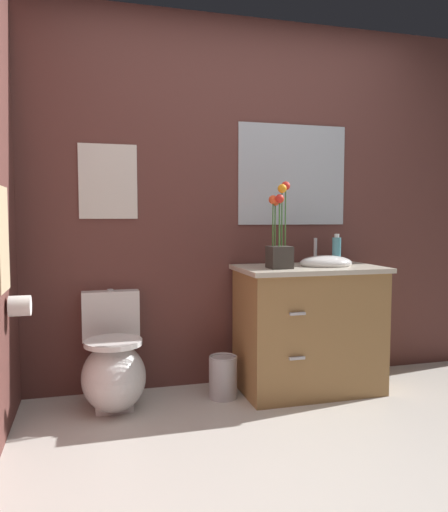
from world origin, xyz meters
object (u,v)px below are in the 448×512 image
object	(u,v)px
flower_vase	(279,240)
wall_poster	(108,182)
toilet	(113,368)
wall_mirror	(292,175)
vanity_cabinet	(309,327)
toilet_paper_roll	(20,306)
hanging_towel	(1,239)
trash_bin	(223,377)
soap_bottle	(337,251)

from	to	relation	value
flower_vase	wall_poster	distance (m)	1.15
toilet	wall_mirror	world-z (taller)	wall_mirror
vanity_cabinet	toilet_paper_roll	distance (m)	1.79
flower_vase	hanging_towel	distance (m)	1.60
trash_bin	hanging_towel	distance (m)	1.56
toilet	trash_bin	world-z (taller)	toilet
toilet	hanging_towel	distance (m)	1.03
toilet	wall_mirror	distance (m)	1.77
soap_bottle	trash_bin	xyz separation A→B (m)	(-0.80, -0.03, -0.79)
toilet	toilet_paper_roll	xyz separation A→B (m)	(-0.49, -0.20, 0.44)
toilet	trash_bin	size ratio (longest dim) A/B	2.54
vanity_cabinet	wall_poster	bearing A→B (deg)	166.99
hanging_towel	toilet_paper_roll	bearing A→B (deg)	71.62
soap_bottle	trash_bin	world-z (taller)	soap_bottle
toilet	toilet_paper_roll	bearing A→B (deg)	-158.11
flower_vase	soap_bottle	xyz separation A→B (m)	(0.45, 0.09, -0.08)
trash_bin	wall_mirror	distance (m)	1.47
hanging_towel	toilet_paper_roll	size ratio (longest dim) A/B	4.73
soap_bottle	wall_mirror	size ratio (longest dim) A/B	0.26
trash_bin	wall_poster	distance (m)	1.45
flower_vase	soap_bottle	world-z (taller)	flower_vase
toilet	soap_bottle	xyz separation A→B (m)	(1.48, 0.00, 0.68)
wall_poster	toilet_paper_roll	world-z (taller)	wall_poster
vanity_cabinet	toilet_paper_roll	world-z (taller)	vanity_cabinet
flower_vase	wall_mirror	xyz separation A→B (m)	(0.24, 0.36, 0.44)
vanity_cabinet	toilet_paper_roll	bearing A→B (deg)	-174.49
wall_poster	flower_vase	bearing A→B (deg)	-19.09
wall_poster	toilet_paper_roll	size ratio (longest dim) A/B	4.32
toilet	soap_bottle	bearing A→B (deg)	0.07
soap_bottle	toilet_paper_roll	bearing A→B (deg)	-174.26
soap_bottle	hanging_towel	size ratio (longest dim) A/B	0.41
wall_poster	hanging_towel	size ratio (longest dim) A/B	0.91
toilet	soap_bottle	size ratio (longest dim) A/B	3.27
wall_poster	hanging_towel	distance (m)	0.90
soap_bottle	toilet_paper_roll	size ratio (longest dim) A/B	1.92
vanity_cabinet	hanging_towel	size ratio (longest dim) A/B	1.94
hanging_towel	wall_poster	bearing A→B (deg)	49.18
vanity_cabinet	soap_bottle	xyz separation A→B (m)	(0.21, 0.03, 0.50)
wall_poster	trash_bin	bearing A→B (deg)	-23.12
toilet_paper_roll	wall_poster	bearing A→B (deg)	43.51
trash_bin	toilet_paper_roll	xyz separation A→B (m)	(-1.17, -0.17, 0.54)
trash_bin	toilet_paper_roll	bearing A→B (deg)	-171.62
trash_bin	wall_poster	world-z (taller)	wall_poster
toilet	hanging_towel	world-z (taller)	hanging_towel
toilet	wall_mirror	size ratio (longest dim) A/B	0.86
wall_poster	toilet_paper_roll	xyz separation A→B (m)	(-0.49, -0.46, -0.70)
toilet	soap_bottle	distance (m)	1.63
trash_bin	hanging_towel	size ratio (longest dim) A/B	0.52
flower_vase	trash_bin	size ratio (longest dim) A/B	2.01
flower_vase	hanging_towel	world-z (taller)	flower_vase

